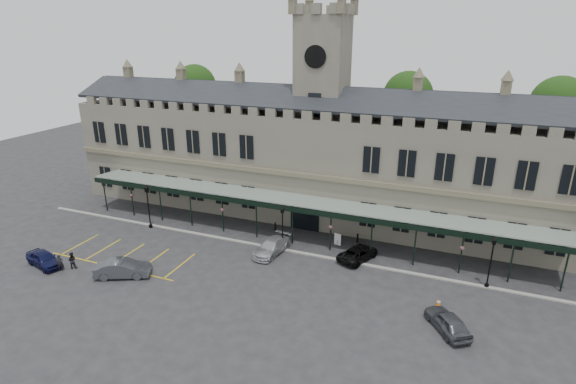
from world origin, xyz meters
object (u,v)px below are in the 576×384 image
at_px(car_van, 358,253).
at_px(car_right_a, 448,322).
at_px(station_building, 320,161).
at_px(traffic_cone, 439,303).
at_px(car_taxi, 272,247).
at_px(lamp_post_left, 148,202).
at_px(sign_board, 338,239).
at_px(clock_tower, 322,102).
at_px(person_b, 72,260).
at_px(lamp_post_right, 491,258).
at_px(car_left_b, 123,269).
at_px(lamp_post_mid, 282,224).
at_px(person_a, 60,263).
at_px(car_left_a, 44,259).

distance_m(car_van, car_right_a, 11.78).
height_order(station_building, traffic_cone, station_building).
bearing_deg(car_taxi, lamp_post_left, -173.83).
height_order(sign_board, car_van, car_van).
bearing_deg(clock_tower, station_building, -90.00).
height_order(car_taxi, car_van, car_taxi).
bearing_deg(car_taxi, person_b, -140.59).
bearing_deg(sign_board, car_right_a, -33.14).
relative_size(lamp_post_left, lamp_post_right, 1.05).
relative_size(car_left_b, car_right_a, 1.13).
distance_m(station_building, lamp_post_mid, 10.99).
bearing_deg(sign_board, person_a, -136.94).
height_order(sign_board, car_left_b, car_left_b).
xyz_separation_m(traffic_cone, car_taxi, (-15.80, 3.34, 0.39)).
bearing_deg(lamp_post_left, car_left_b, -64.80).
bearing_deg(lamp_post_left, station_building, 34.13).
bearing_deg(lamp_post_mid, car_van, 6.33).
xyz_separation_m(lamp_post_left, car_left_b, (4.47, -9.49, -2.19)).
bearing_deg(car_left_b, car_van, -85.32).
bearing_deg(person_a, car_left_b, -36.81).
relative_size(station_building, clock_tower, 2.42).
xyz_separation_m(lamp_post_left, lamp_post_mid, (15.56, 0.48, -0.21)).
bearing_deg(lamp_post_left, car_right_a, -12.26).
distance_m(lamp_post_left, sign_board, 20.76).
bearing_deg(car_van, lamp_post_right, -162.10).
height_order(clock_tower, traffic_cone, clock_tower).
xyz_separation_m(car_left_a, car_van, (26.58, 11.95, -0.08)).
bearing_deg(lamp_post_right, lamp_post_left, -179.21).
relative_size(traffic_cone, car_left_a, 0.15).
bearing_deg(lamp_post_mid, car_right_a, -24.70).
distance_m(clock_tower, lamp_post_mid, 14.69).
distance_m(car_left_a, car_left_b, 8.16).
xyz_separation_m(traffic_cone, person_b, (-31.53, -6.05, 0.47)).
xyz_separation_m(lamp_post_mid, person_b, (-16.42, -10.50, -1.98)).
height_order(car_left_b, person_a, car_left_b).
height_order(car_right_a, person_b, person_b).
xyz_separation_m(station_building, car_left_a, (-19.58, -21.46, -5.75)).
bearing_deg(lamp_post_right, sign_board, 167.64).
bearing_deg(sign_board, car_left_a, -139.64).
relative_size(lamp_post_mid, car_van, 1.02).
distance_m(clock_tower, lamp_post_right, 23.43).
height_order(station_building, person_b, station_building).
distance_m(clock_tower, traffic_cone, 24.52).
distance_m(lamp_post_mid, car_left_b, 15.05).
height_order(lamp_post_mid, traffic_cone, lamp_post_mid).
bearing_deg(car_left_b, traffic_cone, -103.68).
distance_m(lamp_post_left, lamp_post_mid, 15.57).
distance_m(station_building, traffic_cone, 21.74).
bearing_deg(sign_board, station_building, 130.57).
xyz_separation_m(clock_tower, car_taxi, (-1.10, -11.53, -12.40)).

